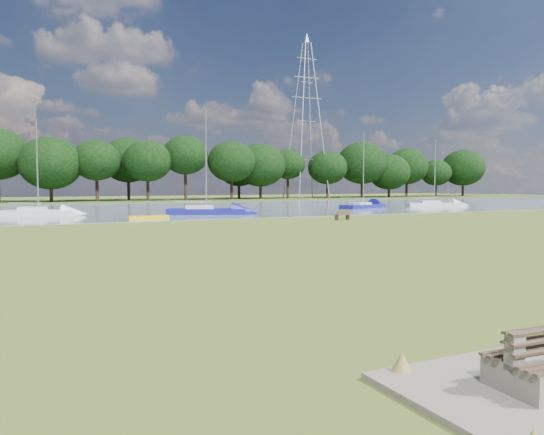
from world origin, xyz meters
name	(u,v)px	position (x,y,z in m)	size (l,w,h in m)	color
ground	(217,262)	(0.00, 0.00, 0.00)	(220.00, 220.00, 0.00)	olive
river	(87,211)	(0.00, 42.00, 0.00)	(220.00, 40.00, 0.10)	gray
far_bank	(65,202)	(0.00, 72.00, 0.00)	(220.00, 20.00, 0.40)	#4C6626
riverbank_bench	(343,215)	(16.95, 17.26, 0.43)	(1.45, 0.67, 0.86)	brown
kayak	(149,218)	(2.74, 24.02, 0.21)	(3.20, 0.75, 0.32)	yellow
pylon	(307,97)	(43.05, 70.00, 19.36)	(6.48, 4.54, 31.12)	#999CA2
tree_line	(122,161)	(8.34, 68.00, 6.53)	(159.08, 9.10, 11.02)	black
sailboat_1	(434,203)	(40.45, 32.46, 0.51)	(6.90, 4.39, 8.36)	silver
sailboat_2	(363,205)	(29.94, 32.89, 0.47)	(7.22, 4.31, 9.03)	navy
sailboat_3	(205,209)	(9.13, 28.77, 0.56)	(7.57, 4.64, 9.83)	navy
sailboat_4	(38,211)	(-5.23, 32.93, 0.55)	(6.52, 3.67, 8.55)	silver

